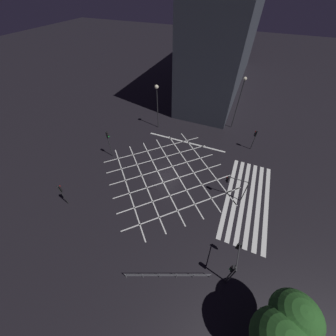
{
  "coord_description": "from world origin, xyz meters",
  "views": [
    {
      "loc": [
        -16.02,
        -6.69,
        19.46
      ],
      "look_at": [
        0.0,
        0.0,
        1.24
      ],
      "focal_mm": 20.0,
      "sensor_mm": 36.0,
      "label": 1
    }
  ],
  "objects_px": {
    "traffic_light_nw_main": "(61,191)",
    "street_tree_far": "(295,316)",
    "street_lamp_east": "(241,93)",
    "traffic_light_median_south": "(235,184)",
    "traffic_light_sw_main": "(236,258)",
    "traffic_light_se_cross": "(255,136)",
    "traffic_light_median_north": "(109,139)",
    "traffic_light_sw_cross": "(231,271)",
    "street_lamp_west": "(157,95)"
  },
  "relations": [
    {
      "from": "traffic_light_median_south",
      "to": "street_lamp_west",
      "type": "relative_size",
      "value": 0.48
    },
    {
      "from": "traffic_light_se_cross",
      "to": "street_tree_far",
      "type": "height_order",
      "value": "street_tree_far"
    },
    {
      "from": "traffic_light_nw_main",
      "to": "street_tree_far",
      "type": "bearing_deg",
      "value": -96.53
    },
    {
      "from": "traffic_light_se_cross",
      "to": "traffic_light_sw_main",
      "type": "xyz_separation_m",
      "value": [
        -18.73,
        -0.01,
        0.1
      ]
    },
    {
      "from": "traffic_light_nw_main",
      "to": "traffic_light_sw_cross",
      "type": "relative_size",
      "value": 0.85
    },
    {
      "from": "traffic_light_sw_cross",
      "to": "street_lamp_east",
      "type": "distance_m",
      "value": 25.52
    },
    {
      "from": "traffic_light_sw_cross",
      "to": "traffic_light_se_cross",
      "type": "bearing_deg",
      "value": -90.67
    },
    {
      "from": "traffic_light_se_cross",
      "to": "street_lamp_west",
      "type": "distance_m",
      "value": 16.34
    },
    {
      "from": "traffic_light_nw_main",
      "to": "street_tree_far",
      "type": "height_order",
      "value": "street_tree_far"
    },
    {
      "from": "traffic_light_sw_main",
      "to": "street_lamp_east",
      "type": "distance_m",
      "value": 24.29
    },
    {
      "from": "traffic_light_nw_main",
      "to": "street_lamp_east",
      "type": "height_order",
      "value": "street_lamp_east"
    },
    {
      "from": "traffic_light_sw_cross",
      "to": "traffic_light_sw_main",
      "type": "bearing_deg",
      "value": -100.54
    },
    {
      "from": "traffic_light_median_north",
      "to": "street_lamp_west",
      "type": "relative_size",
      "value": 0.6
    },
    {
      "from": "traffic_light_median_south",
      "to": "street_tree_far",
      "type": "relative_size",
      "value": 0.61
    },
    {
      "from": "traffic_light_median_north",
      "to": "traffic_light_sw_main",
      "type": "bearing_deg",
      "value": -24.97
    },
    {
      "from": "traffic_light_se_cross",
      "to": "traffic_light_median_north",
      "type": "distance_m",
      "value": 21.49
    },
    {
      "from": "traffic_light_sw_main",
      "to": "street_lamp_east",
      "type": "relative_size",
      "value": 0.4
    },
    {
      "from": "traffic_light_nw_main",
      "to": "street_lamp_west",
      "type": "distance_m",
      "value": 19.5
    },
    {
      "from": "street_lamp_west",
      "to": "traffic_light_median_south",
      "type": "bearing_deg",
      "value": -125.58
    },
    {
      "from": "traffic_light_nw_main",
      "to": "traffic_light_median_north",
      "type": "xyz_separation_m",
      "value": [
        9.2,
        -0.12,
        0.82
      ]
    },
    {
      "from": "traffic_light_nw_main",
      "to": "traffic_light_median_south",
      "type": "relative_size",
      "value": 0.93
    },
    {
      "from": "street_tree_far",
      "to": "traffic_light_se_cross",
      "type": "bearing_deg",
      "value": 9.59
    },
    {
      "from": "traffic_light_sw_main",
      "to": "street_tree_far",
      "type": "distance_m",
      "value": 5.01
    },
    {
      "from": "traffic_light_nw_main",
      "to": "traffic_light_se_cross",
      "type": "bearing_deg",
      "value": -45.24
    },
    {
      "from": "traffic_light_median_north",
      "to": "traffic_light_nw_main",
      "type": "bearing_deg",
      "value": -90.72
    },
    {
      "from": "street_tree_far",
      "to": "street_lamp_west",
      "type": "bearing_deg",
      "value": 42.37
    },
    {
      "from": "traffic_light_median_north",
      "to": "traffic_light_sw_cross",
      "type": "bearing_deg",
      "value": -28.46
    },
    {
      "from": "traffic_light_nw_main",
      "to": "street_lamp_east",
      "type": "xyz_separation_m",
      "value": [
        24.02,
        -15.44,
        3.85
      ]
    },
    {
      "from": "traffic_light_se_cross",
      "to": "traffic_light_sw_cross",
      "type": "height_order",
      "value": "traffic_light_sw_cross"
    },
    {
      "from": "traffic_light_se_cross",
      "to": "traffic_light_nw_main",
      "type": "bearing_deg",
      "value": 44.76
    },
    {
      "from": "street_lamp_west",
      "to": "traffic_light_sw_main",
      "type": "bearing_deg",
      "value": -139.32
    },
    {
      "from": "traffic_light_median_south",
      "to": "street_tree_far",
      "type": "bearing_deg",
      "value": 114.34
    },
    {
      "from": "traffic_light_sw_cross",
      "to": "street_lamp_west",
      "type": "bearing_deg",
      "value": -51.69
    },
    {
      "from": "street_lamp_west",
      "to": "traffic_light_sw_cross",
      "type": "bearing_deg",
      "value": -141.69
    },
    {
      "from": "traffic_light_nw_main",
      "to": "street_lamp_east",
      "type": "bearing_deg",
      "value": -32.74
    },
    {
      "from": "traffic_light_sw_main",
      "to": "street_tree_far",
      "type": "relative_size",
      "value": 0.59
    },
    {
      "from": "traffic_light_sw_main",
      "to": "traffic_light_median_north",
      "type": "distance_m",
      "value": 21.08
    },
    {
      "from": "traffic_light_nw_main",
      "to": "traffic_light_se_cross",
      "type": "relative_size",
      "value": 0.97
    },
    {
      "from": "traffic_light_median_north",
      "to": "street_tree_far",
      "type": "distance_m",
      "value": 25.66
    },
    {
      "from": "traffic_light_sw_main",
      "to": "street_tree_far",
      "type": "xyz_separation_m",
      "value": [
        -2.93,
        -3.65,
        1.81
      ]
    },
    {
      "from": "traffic_light_sw_main",
      "to": "street_tree_far",
      "type": "bearing_deg",
      "value": -128.74
    },
    {
      "from": "traffic_light_se_cross",
      "to": "street_lamp_east",
      "type": "bearing_deg",
      "value": -52.94
    },
    {
      "from": "traffic_light_median_north",
      "to": "street_lamp_west",
      "type": "distance_m",
      "value": 10.55
    },
    {
      "from": "traffic_light_sw_cross",
      "to": "street_lamp_west",
      "type": "distance_m",
      "value": 25.58
    },
    {
      "from": "traffic_light_median_north",
      "to": "street_tree_far",
      "type": "height_order",
      "value": "street_tree_far"
    },
    {
      "from": "traffic_light_median_south",
      "to": "street_tree_far",
      "type": "distance_m",
      "value": 12.26
    },
    {
      "from": "street_lamp_west",
      "to": "street_tree_far",
      "type": "height_order",
      "value": "street_lamp_west"
    },
    {
      "from": "traffic_light_sw_cross",
      "to": "street_lamp_west",
      "type": "xyz_separation_m",
      "value": [
        19.92,
        15.74,
        3.1
      ]
    },
    {
      "from": "traffic_light_nw_main",
      "to": "traffic_light_sw_main",
      "type": "height_order",
      "value": "traffic_light_sw_main"
    },
    {
      "from": "traffic_light_median_south",
      "to": "street_lamp_west",
      "type": "height_order",
      "value": "street_lamp_west"
    }
  ]
}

